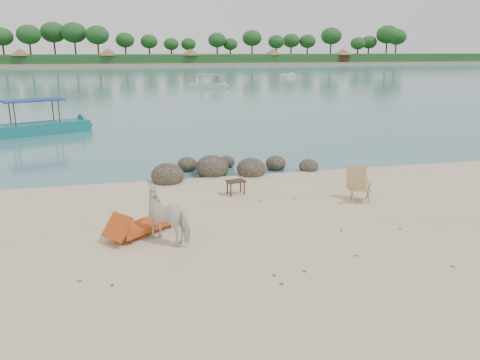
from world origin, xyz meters
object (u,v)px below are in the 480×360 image
Objects in this scene: cow at (169,216)px; boat_near at (34,105)px; lounge_chair at (143,223)px; side_table at (236,188)px; deck_chair at (361,186)px; boulders at (220,170)px.

boat_near reaches higher than cow.
cow is 0.88m from lounge_chair.
boat_near is (-8.20, 13.66, 1.31)m from side_table.
cow is at bearing -137.93° from side_table.
deck_chair is (5.87, 1.67, -0.12)m from cow.
boulders is at bearing -76.37° from boat_near.
side_table is at bearing -90.20° from boulders.
boat_near reaches higher than boulders.
deck_chair reaches higher than boulders.
cow reaches higher than side_table.
deck_chair is at bearing -50.08° from boulders.
boulders is 4.27× the size of cow.
cow reaches higher than boulders.
cow is 0.23× the size of boat_near.
lounge_chair is 0.31× the size of boat_near.
deck_chair reaches higher than side_table.
cow is 1.47× the size of deck_chair.
side_table is 0.09× the size of boat_near.
boat_near is at bearing -114.67° from cow.
cow is 3.99m from side_table.
boat_near is (-5.85, 16.85, 0.92)m from cow.
side_table is 0.56× the size of deck_chair.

